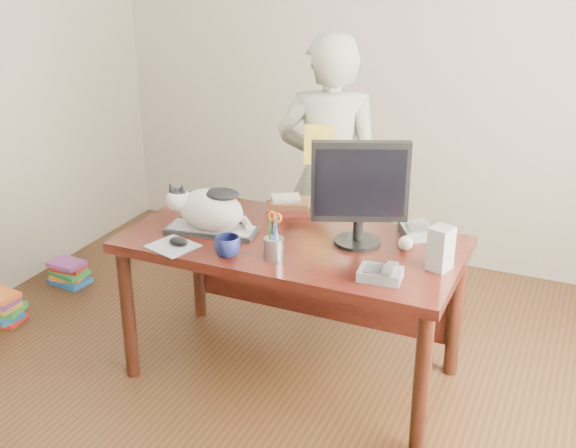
# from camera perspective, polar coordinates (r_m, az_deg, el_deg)

# --- Properties ---
(room) EXTENTS (4.50, 4.50, 4.50)m
(room) POSITION_cam_1_polar(r_m,az_deg,el_deg) (2.72, -4.74, 5.71)
(room) COLOR black
(room) RESTS_ON ground
(desk) EXTENTS (1.60, 0.80, 0.75)m
(desk) POSITION_cam_1_polar(r_m,az_deg,el_deg) (3.56, 0.84, -2.97)
(desk) COLOR black
(desk) RESTS_ON ground
(keyboard) EXTENTS (0.46, 0.23, 0.03)m
(keyboard) POSITION_cam_1_polar(r_m,az_deg,el_deg) (3.53, -6.05, -0.46)
(keyboard) COLOR black
(keyboard) RESTS_ON desk
(cat) EXTENTS (0.43, 0.27, 0.25)m
(cat) POSITION_cam_1_polar(r_m,az_deg,el_deg) (3.49, -6.35, 1.28)
(cat) COLOR silver
(cat) RESTS_ON keyboard
(monitor) EXTENTS (0.43, 0.28, 0.50)m
(monitor) POSITION_cam_1_polar(r_m,az_deg,el_deg) (3.29, 5.69, 2.85)
(monitor) COLOR black
(monitor) RESTS_ON desk
(pen_cup) EXTENTS (0.11, 0.11, 0.23)m
(pen_cup) POSITION_cam_1_polar(r_m,az_deg,el_deg) (3.21, -1.11, -1.74)
(pen_cup) COLOR #97969C
(pen_cup) RESTS_ON desk
(mousepad) EXTENTS (0.25, 0.24, 0.00)m
(mousepad) POSITION_cam_1_polar(r_m,az_deg,el_deg) (3.40, -9.08, -1.74)
(mousepad) COLOR #B6BCC3
(mousepad) RESTS_ON desk
(mouse) EXTENTS (0.11, 0.08, 0.04)m
(mouse) POSITION_cam_1_polar(r_m,az_deg,el_deg) (3.40, -8.64, -1.37)
(mouse) COLOR black
(mouse) RESTS_ON mousepad
(coffee_mug) EXTENTS (0.16, 0.16, 0.09)m
(coffee_mug) POSITION_cam_1_polar(r_m,az_deg,el_deg) (3.26, -4.81, -1.77)
(coffee_mug) COLOR #0D1237
(coffee_mug) RESTS_ON desk
(phone) EXTENTS (0.19, 0.16, 0.08)m
(phone) POSITION_cam_1_polar(r_m,az_deg,el_deg) (3.07, 7.38, -3.88)
(phone) COLOR #5D5D62
(phone) RESTS_ON desk
(speaker) EXTENTS (0.11, 0.12, 0.19)m
(speaker) POSITION_cam_1_polar(r_m,az_deg,el_deg) (3.17, 11.97, -1.89)
(speaker) COLOR gray
(speaker) RESTS_ON desk
(baseball) EXTENTS (0.07, 0.07, 0.07)m
(baseball) POSITION_cam_1_polar(r_m,az_deg,el_deg) (3.35, 9.28, -1.50)
(baseball) COLOR white
(baseball) RESTS_ON desk
(book_stack) EXTENTS (0.27, 0.24, 0.08)m
(book_stack) POSITION_cam_1_polar(r_m,az_deg,el_deg) (3.75, 0.04, 1.49)
(book_stack) COLOR #4B1814
(book_stack) RESTS_ON desk
(calculator) EXTENTS (0.21, 0.23, 0.06)m
(calculator) POSITION_cam_1_polar(r_m,az_deg,el_deg) (3.52, 10.09, -0.52)
(calculator) COLOR #5D5D62
(calculator) RESTS_ON desk
(person) EXTENTS (0.68, 0.54, 1.64)m
(person) POSITION_cam_1_polar(r_m,az_deg,el_deg) (4.10, 3.28, 3.76)
(person) COLOR beige
(person) RESTS_ON ground
(held_book) EXTENTS (0.17, 0.13, 0.22)m
(held_book) POSITION_cam_1_polar(r_m,az_deg,el_deg) (3.88, 2.45, 6.28)
(held_book) COLOR gold
(held_book) RESTS_ON person
(book_pile_a) EXTENTS (0.27, 0.22, 0.18)m
(book_pile_a) POSITION_cam_1_polar(r_m,az_deg,el_deg) (4.52, -21.70, -6.17)
(book_pile_a) COLOR #A31E17
(book_pile_a) RESTS_ON ground
(book_pile_b) EXTENTS (0.26, 0.20, 0.15)m
(book_pile_b) POSITION_cam_1_polar(r_m,az_deg,el_deg) (4.85, -16.92, -3.69)
(book_pile_b) COLOR #1A56A1
(book_pile_b) RESTS_ON ground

